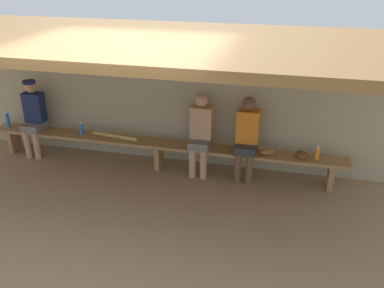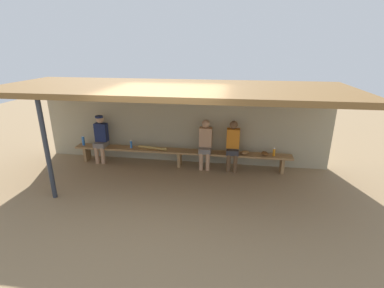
{
  "view_description": "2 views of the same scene",
  "coord_description": "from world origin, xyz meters",
  "px_view_note": "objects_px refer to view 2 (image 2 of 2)",
  "views": [
    {
      "loc": [
        2.01,
        -4.33,
        3.29
      ],
      "look_at": [
        0.68,
        1.1,
        0.71
      ],
      "focal_mm": 38.77,
      "sensor_mm": 36.0,
      "label": 1
    },
    {
      "loc": [
        1.42,
        -5.5,
        3.18
      ],
      "look_at": [
        0.41,
        1.12,
        0.82
      ],
      "focal_mm": 26.19,
      "sensor_mm": 36.0,
      "label": 2
    }
  ],
  "objects_px": {
    "player_leftmost": "(101,137)",
    "baseball_glove_tan": "(245,153)",
    "player_in_white": "(205,142)",
    "water_bottle_blue": "(83,141)",
    "support_post": "(47,151)",
    "player_middle": "(233,144)",
    "water_bottle_orange": "(131,144)",
    "water_bottle_green": "(274,152)",
    "baseball_glove_dark_brown": "(265,153)",
    "baseball_bat": "(152,148)",
    "bench": "(180,153)"
  },
  "relations": [
    {
      "from": "player_leftmost",
      "to": "baseball_glove_tan",
      "type": "distance_m",
      "value": 4.04
    },
    {
      "from": "player_in_white",
      "to": "water_bottle_blue",
      "type": "xyz_separation_m",
      "value": [
        -3.53,
        0.0,
        -0.13
      ]
    },
    {
      "from": "player_leftmost",
      "to": "water_bottle_blue",
      "type": "xyz_separation_m",
      "value": [
        -0.56,
        0.0,
        -0.15
      ]
    },
    {
      "from": "support_post",
      "to": "player_middle",
      "type": "relative_size",
      "value": 1.65
    },
    {
      "from": "player_leftmost",
      "to": "water_bottle_orange",
      "type": "distance_m",
      "value": 0.9
    },
    {
      "from": "support_post",
      "to": "player_leftmost",
      "type": "relative_size",
      "value": 1.64
    },
    {
      "from": "player_leftmost",
      "to": "water_bottle_green",
      "type": "xyz_separation_m",
      "value": [
        4.77,
        -0.01,
        -0.19
      ]
    },
    {
      "from": "support_post",
      "to": "baseball_glove_dark_brown",
      "type": "distance_m",
      "value": 5.17
    },
    {
      "from": "support_post",
      "to": "player_in_white",
      "type": "distance_m",
      "value": 3.78
    },
    {
      "from": "baseball_bat",
      "to": "support_post",
      "type": "bearing_deg",
      "value": -120.26
    },
    {
      "from": "support_post",
      "to": "player_leftmost",
      "type": "height_order",
      "value": "support_post"
    },
    {
      "from": "support_post",
      "to": "baseball_glove_tan",
      "type": "bearing_deg",
      "value": 26.55
    },
    {
      "from": "water_bottle_blue",
      "to": "baseball_bat",
      "type": "height_order",
      "value": "water_bottle_blue"
    },
    {
      "from": "player_in_white",
      "to": "player_leftmost",
      "type": "bearing_deg",
      "value": 179.99
    },
    {
      "from": "bench",
      "to": "baseball_glove_dark_brown",
      "type": "height_order",
      "value": "baseball_glove_dark_brown"
    },
    {
      "from": "player_leftmost",
      "to": "player_in_white",
      "type": "height_order",
      "value": "player_leftmost"
    },
    {
      "from": "player_in_white",
      "to": "water_bottle_orange",
      "type": "distance_m",
      "value": 2.1
    },
    {
      "from": "player_leftmost",
      "to": "player_middle",
      "type": "distance_m",
      "value": 3.7
    },
    {
      "from": "player_in_white",
      "to": "baseball_bat",
      "type": "xyz_separation_m",
      "value": [
        -1.48,
        -0.0,
        -0.24
      ]
    },
    {
      "from": "support_post",
      "to": "water_bottle_orange",
      "type": "relative_size",
      "value": 9.89
    },
    {
      "from": "player_in_white",
      "to": "baseball_bat",
      "type": "distance_m",
      "value": 1.5
    },
    {
      "from": "support_post",
      "to": "baseball_glove_tan",
      "type": "distance_m",
      "value": 4.71
    },
    {
      "from": "support_post",
      "to": "baseball_glove_dark_brown",
      "type": "xyz_separation_m",
      "value": [
        4.69,
        2.1,
        -0.6
      ]
    },
    {
      "from": "water_bottle_green",
      "to": "player_leftmost",
      "type": "bearing_deg",
      "value": 179.86
    },
    {
      "from": "bench",
      "to": "player_leftmost",
      "type": "distance_m",
      "value": 2.29
    },
    {
      "from": "baseball_bat",
      "to": "water_bottle_orange",
      "type": "bearing_deg",
      "value": -172.11
    },
    {
      "from": "baseball_glove_dark_brown",
      "to": "baseball_bat",
      "type": "height_order",
      "value": "baseball_glove_dark_brown"
    },
    {
      "from": "player_leftmost",
      "to": "baseball_glove_dark_brown",
      "type": "bearing_deg",
      "value": -0.04
    },
    {
      "from": "bench",
      "to": "baseball_bat",
      "type": "distance_m",
      "value": 0.78
    },
    {
      "from": "baseball_glove_tan",
      "to": "baseball_bat",
      "type": "bearing_deg",
      "value": 152.75
    },
    {
      "from": "player_in_white",
      "to": "water_bottle_orange",
      "type": "height_order",
      "value": "player_in_white"
    },
    {
      "from": "support_post",
      "to": "bench",
      "type": "relative_size",
      "value": 0.37
    },
    {
      "from": "support_post",
      "to": "water_bottle_green",
      "type": "distance_m",
      "value": 5.37
    },
    {
      "from": "water_bottle_blue",
      "to": "baseball_bat",
      "type": "distance_m",
      "value": 2.05
    },
    {
      "from": "support_post",
      "to": "player_middle",
      "type": "height_order",
      "value": "support_post"
    },
    {
      "from": "player_leftmost",
      "to": "baseball_glove_tan",
      "type": "relative_size",
      "value": 5.6
    },
    {
      "from": "bench",
      "to": "water_bottle_green",
      "type": "height_order",
      "value": "water_bottle_green"
    },
    {
      "from": "bench",
      "to": "player_leftmost",
      "type": "height_order",
      "value": "player_leftmost"
    },
    {
      "from": "water_bottle_blue",
      "to": "baseball_bat",
      "type": "relative_size",
      "value": 0.34
    },
    {
      "from": "player_leftmost",
      "to": "water_bottle_blue",
      "type": "height_order",
      "value": "player_leftmost"
    },
    {
      "from": "water_bottle_blue",
      "to": "water_bottle_green",
      "type": "bearing_deg",
      "value": -0.17
    },
    {
      "from": "water_bottle_green",
      "to": "baseball_bat",
      "type": "bearing_deg",
      "value": 179.86
    },
    {
      "from": "player_middle",
      "to": "water_bottle_orange",
      "type": "distance_m",
      "value": 2.82
    },
    {
      "from": "water_bottle_orange",
      "to": "baseball_glove_tan",
      "type": "xyz_separation_m",
      "value": [
        3.15,
        -0.01,
        -0.06
      ]
    },
    {
      "from": "baseball_glove_tan",
      "to": "baseball_bat",
      "type": "distance_m",
      "value": 2.53
    },
    {
      "from": "water_bottle_green",
      "to": "baseball_glove_tan",
      "type": "bearing_deg",
      "value": -179.57
    },
    {
      "from": "player_in_white",
      "to": "water_bottle_green",
      "type": "height_order",
      "value": "player_in_white"
    },
    {
      "from": "player_middle",
      "to": "baseball_bat",
      "type": "xyz_separation_m",
      "value": [
        -2.21,
        -0.0,
        -0.24
      ]
    },
    {
      "from": "player_in_white",
      "to": "water_bottle_orange",
      "type": "bearing_deg",
      "value": -179.87
    },
    {
      "from": "player_middle",
      "to": "water_bottle_blue",
      "type": "bearing_deg",
      "value": 179.94
    }
  ]
}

